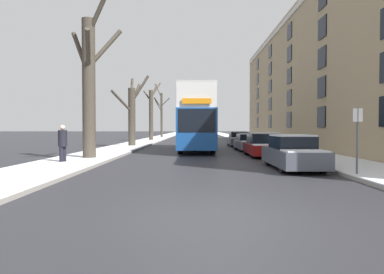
# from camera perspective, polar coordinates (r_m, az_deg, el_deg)

# --- Properties ---
(ground_plane) EXTENTS (320.00, 320.00, 0.00)m
(ground_plane) POSITION_cam_1_polar(r_m,az_deg,el_deg) (6.74, 4.22, -13.09)
(ground_plane) COLOR #28282D
(sidewalk_left) EXTENTS (3.19, 130.00, 0.16)m
(sidewalk_left) POSITION_cam_1_polar(r_m,az_deg,el_deg) (59.82, -5.08, -0.02)
(sidewalk_left) COLOR gray
(sidewalk_left) RESTS_ON ground
(sidewalk_right) EXTENTS (3.19, 130.00, 0.16)m
(sidewalk_right) POSITION_cam_1_polar(r_m,az_deg,el_deg) (59.91, 6.99, -0.03)
(sidewalk_right) COLOR gray
(sidewalk_right) RESTS_ON ground
(terrace_facade_right) EXTENTS (9.10, 44.18, 12.10)m
(terrace_facade_right) POSITION_cam_1_polar(r_m,az_deg,el_deg) (33.17, 23.55, 8.94)
(terrace_facade_right) COLOR tan
(terrace_facade_right) RESTS_ON ground
(bare_tree_left_0) EXTENTS (2.87, 2.88, 9.47)m
(bare_tree_left_0) POSITION_cam_1_polar(r_m,az_deg,el_deg) (18.69, -16.67, 8.81)
(bare_tree_left_0) COLOR #423A30
(bare_tree_left_0) RESTS_ON ground
(bare_tree_left_1) EXTENTS (2.97, 3.80, 6.35)m
(bare_tree_left_1) POSITION_cam_1_polar(r_m,az_deg,el_deg) (30.63, -9.98, 4.15)
(bare_tree_left_1) COLOR #423A30
(bare_tree_left_1) RESTS_ON ground
(bare_tree_left_2) EXTENTS (2.17, 2.38, 7.73)m
(bare_tree_left_2) POSITION_cam_1_polar(r_m,az_deg,el_deg) (44.09, -6.79, 4.04)
(bare_tree_left_2) COLOR #423A30
(bare_tree_left_2) RESTS_ON ground
(bare_tree_left_3) EXTENTS (2.72, 2.08, 9.00)m
(bare_tree_left_3) POSITION_cam_1_polar(r_m,az_deg,el_deg) (56.77, -5.15, 3.96)
(bare_tree_left_3) COLOR #423A30
(bare_tree_left_3) RESTS_ON ground
(double_decker_bus) EXTENTS (2.52, 10.85, 4.55)m
(double_decker_bus) POSITION_cam_1_polar(r_m,az_deg,el_deg) (25.68, 0.74, 3.46)
(double_decker_bus) COLOR #194C99
(double_decker_bus) RESTS_ON ground
(parked_car_0) EXTENTS (1.72, 4.36, 1.42)m
(parked_car_0) POSITION_cam_1_polar(r_m,az_deg,el_deg) (14.77, 16.43, -2.58)
(parked_car_0) COLOR #474C56
(parked_car_0) RESTS_ON ground
(parked_car_1) EXTENTS (1.82, 4.37, 1.42)m
(parked_car_1) POSITION_cam_1_polar(r_m,az_deg,el_deg) (20.84, 11.73, -1.38)
(parked_car_1) COLOR maroon
(parked_car_1) RESTS_ON ground
(parked_car_2) EXTENTS (1.85, 4.58, 1.28)m
(parked_car_2) POSITION_cam_1_polar(r_m,az_deg,el_deg) (26.03, 9.48, -0.90)
(parked_car_2) COLOR #9EA3AD
(parked_car_2) RESTS_ON ground
(parked_car_3) EXTENTS (1.84, 4.32, 1.38)m
(parked_car_3) POSITION_cam_1_polar(r_m,az_deg,el_deg) (32.10, 7.78, -0.37)
(parked_car_3) COLOR #474C56
(parked_car_3) RESTS_ON ground
(pedestrian_left_sidewalk) EXTENTS (0.40, 0.40, 1.83)m
(pedestrian_left_sidewalk) POSITION_cam_1_polar(r_m,az_deg,el_deg) (16.69, -20.75, -0.95)
(pedestrian_left_sidewalk) COLOR black
(pedestrian_left_sidewalk) RESTS_ON ground
(street_sign_post) EXTENTS (0.32, 0.07, 2.38)m
(street_sign_post) POSITION_cam_1_polar(r_m,az_deg,el_deg) (12.68, 25.84, -0.11)
(street_sign_post) COLOR #4C4F54
(street_sign_post) RESTS_ON ground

